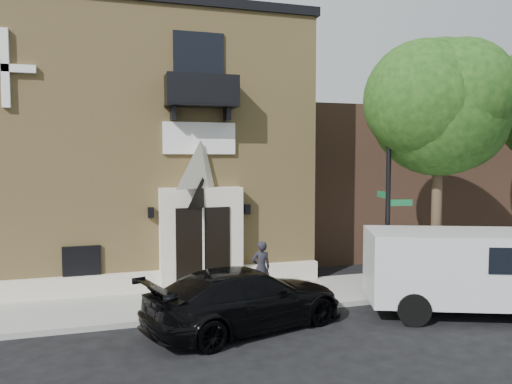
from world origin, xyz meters
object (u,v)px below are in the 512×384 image
Objects in this scene: street_sign at (388,205)px; fire_hydrant at (386,283)px; dumpster at (445,264)px; cargo_van at (480,269)px; black_sedan at (246,298)px; pedestrian_near at (261,268)px.

fire_hydrant is at bearing -121.90° from street_sign.
street_sign is 2.44× the size of dumpster.
black_sedan is at bearing -165.71° from cargo_van.
dumpster is at bearing 173.32° from pedestrian_near.
cargo_van is at bearing -114.49° from black_sedan.
black_sedan is 0.99× the size of street_sign.
pedestrian_near is at bearing 174.30° from street_sign.
street_sign is at bearing 50.40° from fire_hydrant.
cargo_van is 3.12m from street_sign.
dumpster is (2.53, 0.55, 0.32)m from fire_hydrant.
black_sedan is 4.90m from fire_hydrant.
pedestrian_near is (-3.77, 0.90, -1.88)m from street_sign.
cargo_van is (6.39, -0.83, 0.51)m from black_sedan.
street_sign reaches higher than pedestrian_near.
black_sedan is 2.58m from pedestrian_near.
street_sign reaches higher than black_sedan.
black_sedan reaches higher than dumpster.
street_sign is 3.15m from dumpster.
dumpster reaches higher than fire_hydrant.
dumpster is (2.38, 0.36, -2.03)m from street_sign.
fire_hydrant is 0.43× the size of pedestrian_near.
pedestrian_near reaches higher than fire_hydrant.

